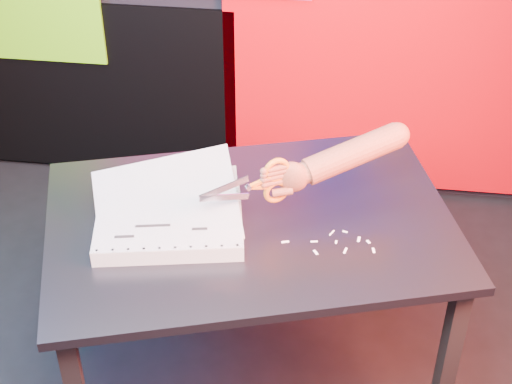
# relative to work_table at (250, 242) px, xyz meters

# --- Properties ---
(room) EXTENTS (3.01, 3.01, 2.71)m
(room) POSITION_rel_work_table_xyz_m (-0.14, -0.24, 0.69)
(room) COLOR black
(room) RESTS_ON ground
(work_table) EXTENTS (1.40, 1.13, 0.75)m
(work_table) POSITION_rel_work_table_xyz_m (0.00, 0.00, 0.00)
(work_table) COLOR #242424
(work_table) RESTS_ON ground
(printout_stack) EXTENTS (0.49, 0.39, 0.22)m
(printout_stack) POSITION_rel_work_table_xyz_m (-0.23, -0.08, 0.12)
(printout_stack) COLOR silver
(printout_stack) RESTS_ON work_table
(scissors) EXTENTS (0.25, 0.14, 0.15)m
(scissors) POSITION_rel_work_table_xyz_m (0.06, -0.01, 0.24)
(scissors) COLOR silver
(scissors) RESTS_ON printout_stack
(hand_forearm) EXTENTS (0.42, 0.26, 0.15)m
(hand_forearm) POSITION_rel_work_table_xyz_m (0.26, 0.10, 0.27)
(hand_forearm) COLOR #A3513E
(hand_forearm) RESTS_ON work_table
(paper_clippings) EXTENTS (0.27, 0.12, 0.00)m
(paper_clippings) POSITION_rel_work_table_xyz_m (0.26, -0.08, 0.09)
(paper_clippings) COLOR white
(paper_clippings) RESTS_ON work_table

